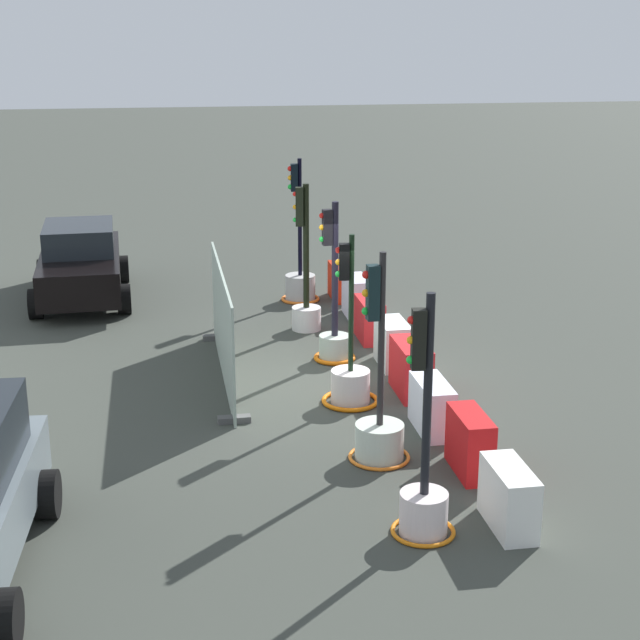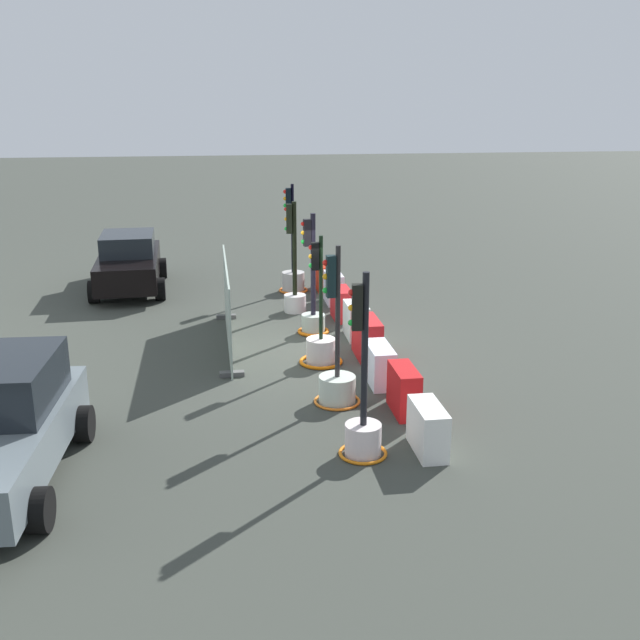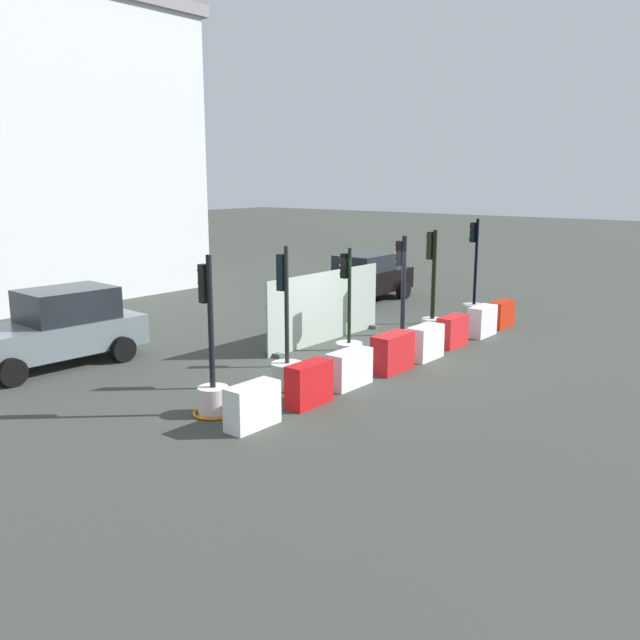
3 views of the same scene
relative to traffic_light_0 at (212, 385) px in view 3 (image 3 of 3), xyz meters
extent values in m
plane|color=#383C35|center=(5.20, 0.09, -0.55)|extent=(120.00, 120.00, 0.00)
cylinder|color=silver|center=(0.00, -0.01, -0.29)|extent=(0.58, 0.58, 0.52)
cylinder|color=black|center=(0.00, -0.01, 1.19)|extent=(0.10, 0.10, 2.44)
cube|color=black|center=(-0.01, 0.12, 1.88)|extent=(0.16, 0.17, 0.70)
sphere|color=red|center=(-0.02, 0.21, 2.11)|extent=(0.09, 0.09, 0.09)
sphere|color=orange|center=(-0.02, 0.21, 1.88)|extent=(0.09, 0.09, 0.09)
sphere|color=green|center=(-0.02, 0.21, 1.65)|extent=(0.09, 0.09, 0.09)
torus|color=orange|center=(0.00, -0.01, -0.52)|extent=(0.78, 0.78, 0.05)
cylinder|color=beige|center=(2.12, 0.03, -0.29)|extent=(0.68, 0.68, 0.52)
cylinder|color=black|center=(2.12, 0.03, 1.18)|extent=(0.09, 0.09, 2.43)
cube|color=black|center=(2.12, 0.16, 1.85)|extent=(0.17, 0.17, 0.75)
sphere|color=red|center=(2.12, 0.26, 2.10)|extent=(0.11, 0.11, 0.11)
sphere|color=orange|center=(2.12, 0.26, 1.85)|extent=(0.11, 0.11, 0.11)
sphere|color=green|center=(2.12, 0.26, 1.60)|extent=(0.11, 0.11, 0.11)
torus|color=orange|center=(2.12, 0.03, -0.52)|extent=(0.87, 0.87, 0.05)
cylinder|color=silver|center=(4.25, 0.01, -0.28)|extent=(0.62, 0.62, 0.54)
cylinder|color=black|center=(4.25, 0.01, 1.09)|extent=(0.08, 0.08, 2.20)
cube|color=black|center=(4.24, 0.13, 1.77)|extent=(0.17, 0.18, 0.56)
sphere|color=red|center=(4.23, 0.22, 1.96)|extent=(0.10, 0.10, 0.10)
sphere|color=orange|center=(4.23, 0.22, 1.77)|extent=(0.10, 0.10, 0.10)
sphere|color=green|center=(4.23, 0.22, 1.59)|extent=(0.10, 0.10, 0.10)
torus|color=orange|center=(4.25, 0.01, -0.51)|extent=(0.93, 0.93, 0.07)
cylinder|color=#ACB9AC|center=(6.36, -0.12, -0.32)|extent=(0.56, 0.56, 0.46)
cylinder|color=black|center=(6.36, -0.12, 1.12)|extent=(0.12, 0.12, 2.42)
cube|color=black|center=(6.37, 0.01, 1.88)|extent=(0.17, 0.17, 0.63)
sphere|color=red|center=(6.38, 0.11, 2.09)|extent=(0.10, 0.10, 0.10)
sphere|color=orange|center=(6.38, 0.11, 1.88)|extent=(0.10, 0.10, 0.10)
sphere|color=green|center=(6.38, 0.11, 1.67)|extent=(0.10, 0.10, 0.10)
torus|color=orange|center=(6.36, -0.12, -0.51)|extent=(0.76, 0.76, 0.08)
cylinder|color=silver|center=(8.26, 0.09, -0.32)|extent=(0.58, 0.58, 0.46)
cylinder|color=black|center=(8.26, 0.09, 1.13)|extent=(0.12, 0.12, 2.45)
cube|color=black|center=(8.24, 0.22, 1.92)|extent=(0.16, 0.17, 0.75)
sphere|color=red|center=(8.23, 0.31, 2.17)|extent=(0.09, 0.09, 0.09)
sphere|color=orange|center=(8.23, 0.31, 1.92)|extent=(0.09, 0.09, 0.09)
sphere|color=green|center=(8.23, 0.31, 1.67)|extent=(0.09, 0.09, 0.09)
cylinder|color=#ABAAA7|center=(10.40, -0.11, -0.27)|extent=(0.65, 0.65, 0.57)
cylinder|color=black|center=(10.40, -0.11, 1.29)|extent=(0.09, 0.09, 2.54)
cube|color=black|center=(10.39, 0.01, 2.16)|extent=(0.18, 0.16, 0.58)
sphere|color=red|center=(10.39, 0.10, 2.35)|extent=(0.11, 0.11, 0.11)
sphere|color=orange|center=(10.39, 0.10, 2.16)|extent=(0.11, 0.11, 0.11)
sphere|color=green|center=(10.39, 0.10, 1.96)|extent=(0.11, 0.11, 0.11)
torus|color=orange|center=(10.40, -0.11, -0.52)|extent=(0.85, 0.85, 0.07)
cube|color=silver|center=(-0.03, -1.05, -0.16)|extent=(1.03, 0.43, 0.78)
cube|color=red|center=(1.50, -1.07, -0.13)|extent=(1.01, 0.40, 0.84)
cube|color=silver|center=(2.95, -0.96, -0.17)|extent=(1.10, 0.45, 0.77)
cube|color=red|center=(4.48, -1.04, -0.12)|extent=(1.12, 0.48, 0.86)
cube|color=silver|center=(5.88, -1.07, -0.15)|extent=(1.00, 0.47, 0.81)
cube|color=red|center=(7.40, -0.99, -0.15)|extent=(1.00, 0.42, 0.80)
cube|color=silver|center=(8.98, -1.06, -0.14)|extent=(1.00, 0.43, 0.83)
cube|color=#B8210C|center=(10.38, -1.00, -0.17)|extent=(1.00, 0.40, 0.77)
cube|color=black|center=(11.31, 4.62, 0.14)|extent=(4.40, 1.83, 0.75)
cube|color=black|center=(11.44, 4.63, 0.80)|extent=(2.04, 1.54, 0.59)
cylinder|color=black|center=(9.99, 3.68, -0.24)|extent=(0.64, 0.30, 0.63)
cylinder|color=black|center=(9.93, 5.47, -0.24)|extent=(0.64, 0.30, 0.63)
cylinder|color=black|center=(12.68, 3.78, -0.24)|extent=(0.64, 0.30, 0.63)
cylinder|color=black|center=(12.62, 5.56, -0.24)|extent=(0.64, 0.30, 0.63)
cube|color=slate|center=(-0.09, 5.40, 0.11)|extent=(4.34, 1.94, 0.72)
cube|color=black|center=(0.39, 5.37, 0.84)|extent=(2.11, 1.61, 0.75)
cylinder|color=black|center=(-1.46, 4.57, -0.25)|extent=(0.62, 0.31, 0.60)
cylinder|color=black|center=(1.17, 4.42, -0.25)|extent=(0.62, 0.31, 0.60)
cylinder|color=black|center=(1.28, 6.22, -0.25)|extent=(0.62, 0.31, 0.60)
cube|color=#96A89A|center=(5.82, 1.92, 0.39)|extent=(4.59, 0.04, 1.88)
cube|color=#4C4C4C|center=(3.75, 1.92, -0.50)|extent=(0.16, 0.50, 0.10)
cube|color=#4C4C4C|center=(7.88, 1.92, -0.50)|extent=(0.16, 0.50, 0.10)
camera|label=1|loc=(-9.95, 2.93, 5.21)|focal=54.51mm
camera|label=2|loc=(-10.24, 2.22, 4.84)|focal=41.09mm
camera|label=3|loc=(-8.15, -9.07, 3.75)|focal=38.35mm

